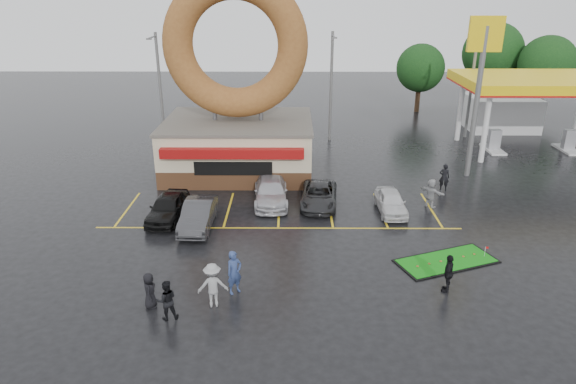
{
  "coord_description": "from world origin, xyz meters",
  "views": [
    {
      "loc": [
        0.71,
        -21.88,
        12.18
      ],
      "look_at": [
        0.54,
        3.21,
        2.2
      ],
      "focal_mm": 32.0,
      "sensor_mm": 36.0,
      "label": 1
    }
  ],
  "objects_px": {
    "gas_station": "(522,98)",
    "car_silver": "(271,192)",
    "car_dgrey": "(198,215)",
    "car_white": "(391,202)",
    "putting_green": "(446,261)",
    "streetlight_mid": "(331,84)",
    "streetlight_right": "(472,82)",
    "car_grey": "(319,195)",
    "shell_sign": "(481,68)",
    "person_blue": "(234,272)",
    "person_cameraman": "(448,273)",
    "dumpster": "(173,165)",
    "donut_shop": "(238,109)",
    "car_black": "(168,207)",
    "streetlight_left": "(160,86)"
  },
  "relations": [
    {
      "from": "shell_sign",
      "to": "car_silver",
      "type": "distance_m",
      "value": 15.88
    },
    {
      "from": "gas_station",
      "to": "car_black",
      "type": "xyz_separation_m",
      "value": [
        -26.23,
        -16.38,
        -2.97
      ]
    },
    {
      "from": "streetlight_left",
      "to": "person_cameraman",
      "type": "height_order",
      "value": "streetlight_left"
    },
    {
      "from": "putting_green",
      "to": "dumpster",
      "type": "bearing_deg",
      "value": 141.55
    },
    {
      "from": "car_silver",
      "to": "streetlight_right",
      "type": "bearing_deg",
      "value": 39.24
    },
    {
      "from": "donut_shop",
      "to": "person_blue",
      "type": "bearing_deg",
      "value": -85.32
    },
    {
      "from": "streetlight_mid",
      "to": "shell_sign",
      "type": "bearing_deg",
      "value": -44.73
    },
    {
      "from": "donut_shop",
      "to": "shell_sign",
      "type": "xyz_separation_m",
      "value": [
        16.0,
        -0.97,
        2.91
      ]
    },
    {
      "from": "gas_station",
      "to": "car_silver",
      "type": "bearing_deg",
      "value": -145.88
    },
    {
      "from": "car_dgrey",
      "to": "car_white",
      "type": "height_order",
      "value": "car_dgrey"
    },
    {
      "from": "person_blue",
      "to": "dumpster",
      "type": "bearing_deg",
      "value": 71.27
    },
    {
      "from": "putting_green",
      "to": "streetlight_mid",
      "type": "bearing_deg",
      "value": 101.1
    },
    {
      "from": "car_black",
      "to": "person_cameraman",
      "type": "xyz_separation_m",
      "value": [
        13.67,
        -7.34,
        0.14
      ]
    },
    {
      "from": "person_blue",
      "to": "putting_green",
      "type": "relative_size",
      "value": 0.37
    },
    {
      "from": "shell_sign",
      "to": "car_white",
      "type": "bearing_deg",
      "value": -135.51
    },
    {
      "from": "shell_sign",
      "to": "person_blue",
      "type": "relative_size",
      "value": 5.41
    },
    {
      "from": "car_silver",
      "to": "dumpster",
      "type": "xyz_separation_m",
      "value": [
        -7.05,
        5.21,
        -0.06
      ]
    },
    {
      "from": "dumpster",
      "to": "person_cameraman",
      "type": "bearing_deg",
      "value": -39.03
    },
    {
      "from": "gas_station",
      "to": "car_dgrey",
      "type": "distance_m",
      "value": 30.08
    },
    {
      "from": "person_cameraman",
      "to": "donut_shop",
      "type": "bearing_deg",
      "value": -122.75
    },
    {
      "from": "putting_green",
      "to": "streetlight_left",
      "type": "bearing_deg",
      "value": 131.99
    },
    {
      "from": "shell_sign",
      "to": "car_grey",
      "type": "relative_size",
      "value": 2.34
    },
    {
      "from": "streetlight_mid",
      "to": "car_silver",
      "type": "height_order",
      "value": "streetlight_mid"
    },
    {
      "from": "car_silver",
      "to": "person_cameraman",
      "type": "distance_m",
      "value": 12.64
    },
    {
      "from": "streetlight_left",
      "to": "car_grey",
      "type": "relative_size",
      "value": 1.99
    },
    {
      "from": "streetlight_right",
      "to": "car_black",
      "type": "distance_m",
      "value": 28.5
    },
    {
      "from": "streetlight_left",
      "to": "car_silver",
      "type": "relative_size",
      "value": 1.85
    },
    {
      "from": "streetlight_left",
      "to": "putting_green",
      "type": "relative_size",
      "value": 1.72
    },
    {
      "from": "streetlight_left",
      "to": "streetlight_mid",
      "type": "height_order",
      "value": "same"
    },
    {
      "from": "streetlight_right",
      "to": "putting_green",
      "type": "xyz_separation_m",
      "value": [
        -7.85,
        -22.17,
        -4.74
      ]
    },
    {
      "from": "car_white",
      "to": "person_blue",
      "type": "bearing_deg",
      "value": -134.92
    },
    {
      "from": "gas_station",
      "to": "car_white",
      "type": "xyz_separation_m",
      "value": [
        -13.49,
        -15.31,
        -3.06
      ]
    },
    {
      "from": "car_silver",
      "to": "donut_shop",
      "type": "bearing_deg",
      "value": 109.84
    },
    {
      "from": "car_grey",
      "to": "dumpster",
      "type": "relative_size",
      "value": 2.51
    },
    {
      "from": "gas_station",
      "to": "car_silver",
      "type": "relative_size",
      "value": 2.81
    },
    {
      "from": "donut_shop",
      "to": "car_silver",
      "type": "distance_m",
      "value": 7.45
    },
    {
      "from": "gas_station",
      "to": "car_white",
      "type": "height_order",
      "value": "gas_station"
    },
    {
      "from": "car_silver",
      "to": "dumpster",
      "type": "height_order",
      "value": "car_silver"
    },
    {
      "from": "streetlight_right",
      "to": "car_grey",
      "type": "height_order",
      "value": "streetlight_right"
    },
    {
      "from": "car_silver",
      "to": "car_grey",
      "type": "relative_size",
      "value": 1.07
    },
    {
      "from": "car_dgrey",
      "to": "car_grey",
      "type": "bearing_deg",
      "value": 26.12
    },
    {
      "from": "streetlight_mid",
      "to": "car_grey",
      "type": "height_order",
      "value": "streetlight_mid"
    },
    {
      "from": "gas_station",
      "to": "streetlight_left",
      "type": "distance_m",
      "value": 30.04
    },
    {
      "from": "car_silver",
      "to": "shell_sign",
      "type": "bearing_deg",
      "value": 17.4
    },
    {
      "from": "shell_sign",
      "to": "person_blue",
      "type": "distance_m",
      "value": 21.93
    },
    {
      "from": "car_white",
      "to": "putting_green",
      "type": "xyz_separation_m",
      "value": [
        1.64,
        -5.88,
        -0.6
      ]
    },
    {
      "from": "gas_station",
      "to": "car_grey",
      "type": "distance_m",
      "value": 22.91
    },
    {
      "from": "dumpster",
      "to": "car_grey",
      "type": "bearing_deg",
      "value": -23.44
    },
    {
      "from": "car_black",
      "to": "shell_sign",
      "type": "bearing_deg",
      "value": 25.52
    },
    {
      "from": "car_black",
      "to": "car_white",
      "type": "distance_m",
      "value": 12.79
    }
  ]
}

